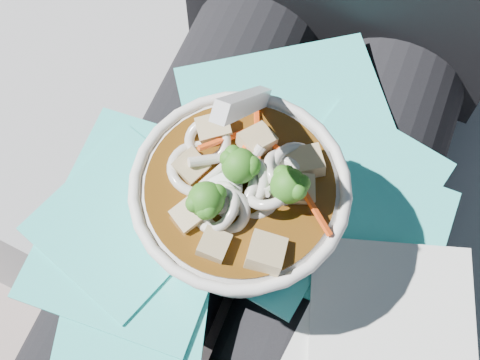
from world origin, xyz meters
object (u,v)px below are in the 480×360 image
at_px(lap, 252,241).
at_px(udon_bowl, 241,203).
at_px(stone_ledge, 286,219).
at_px(plastic_bag, 245,207).
at_px(person_body, 286,150).

bearing_deg(lap, udon_bowl, -95.18).
height_order(stone_ledge, lap, lap).
bearing_deg(stone_ledge, plastic_bag, -92.87).
height_order(stone_ledge, person_body, person_body).
relative_size(person_body, udon_bowl, 4.86).
distance_m(stone_ledge, plastic_bag, 0.40).
distance_m(plastic_bag, udon_bowl, 0.07).
bearing_deg(stone_ledge, person_body, -90.00).
bearing_deg(stone_ledge, lap, -90.00).
xyz_separation_m(lap, udon_bowl, (-0.00, -0.02, 0.15)).
relative_size(lap, person_body, 0.49).
xyz_separation_m(lap, plastic_bag, (-0.01, -0.00, 0.08)).
relative_size(stone_ledge, plastic_bag, 2.29).
xyz_separation_m(stone_ledge, person_body, (0.00, -0.06, 0.32)).
bearing_deg(person_body, udon_bowl, -91.11).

